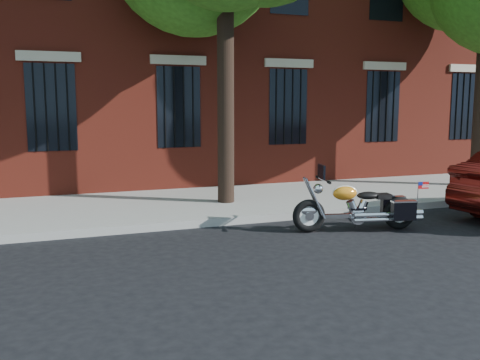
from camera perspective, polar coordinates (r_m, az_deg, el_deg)
name	(u,v)px	position (r m, az deg, el deg)	size (l,w,h in m)	color
ground	(254,242)	(8.97, 1.48, -6.63)	(120.00, 120.00, 0.00)	black
curb	(227,221)	(10.21, -1.40, -4.37)	(40.00, 0.16, 0.15)	gray
sidewalk	(200,204)	(11.97, -4.32, -2.53)	(40.00, 3.60, 0.15)	gray
motorcycle	(361,208)	(9.90, 12.82, -2.98)	(2.32, 1.00, 1.22)	black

